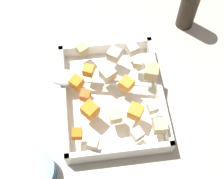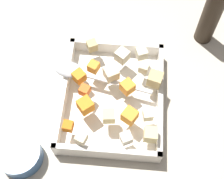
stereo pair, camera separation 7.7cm
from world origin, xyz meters
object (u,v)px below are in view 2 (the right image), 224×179
(baking_dish, at_px, (112,99))
(serving_spoon, at_px, (74,71))
(pepper_mill, at_px, (211,14))
(small_prep_bowl, at_px, (20,155))

(baking_dish, xyz_separation_m, serving_spoon, (0.05, 0.10, 0.05))
(serving_spoon, bearing_deg, baking_dish, -12.72)
(pepper_mill, relative_size, small_prep_bowl, 2.08)
(baking_dish, xyz_separation_m, pepper_mill, (0.23, -0.25, 0.08))
(serving_spoon, xyz_separation_m, small_prep_bowl, (-0.21, 0.10, -0.04))
(baking_dish, relative_size, pepper_mill, 1.46)
(small_prep_bowl, bearing_deg, baking_dish, -50.01)
(pepper_mill, height_order, small_prep_bowl, pepper_mill)
(baking_dish, bearing_deg, small_prep_bowl, 129.99)
(pepper_mill, distance_m, small_prep_bowl, 0.60)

